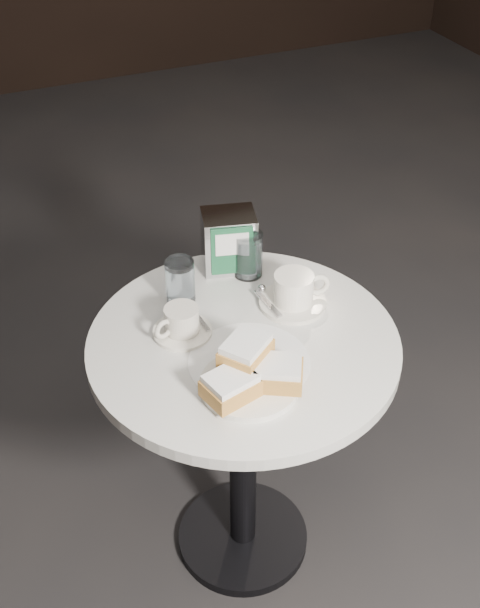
% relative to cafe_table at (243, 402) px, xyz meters
% --- Properties ---
extents(ground, '(7.00, 7.00, 0.00)m').
position_rel_cafe_table_xyz_m(ground, '(0.00, 0.00, -0.55)').
color(ground, black).
rests_on(ground, ground).
extents(cafe_table, '(0.70, 0.70, 0.74)m').
position_rel_cafe_table_xyz_m(cafe_table, '(0.00, 0.00, 0.00)').
color(cafe_table, black).
rests_on(cafe_table, ground).
extents(sugar_spill, '(0.29, 0.29, 0.00)m').
position_rel_cafe_table_xyz_m(sugar_spill, '(-0.02, -0.07, 0.20)').
color(sugar_spill, white).
rests_on(sugar_spill, cafe_table).
extents(beignet_plate, '(0.23, 0.22, 0.10)m').
position_rel_cafe_table_xyz_m(beignet_plate, '(-0.05, -0.15, 0.23)').
color(beignet_plate, silver).
rests_on(beignet_plate, cafe_table).
extents(coffee_cup_left, '(0.17, 0.17, 0.07)m').
position_rel_cafe_table_xyz_m(coffee_cup_left, '(-0.12, 0.07, 0.23)').
color(coffee_cup_left, white).
rests_on(coffee_cup_left, cafe_table).
extents(coffee_cup_right, '(0.18, 0.18, 0.08)m').
position_rel_cafe_table_xyz_m(coffee_cup_right, '(0.16, 0.07, 0.23)').
color(coffee_cup_right, silver).
rests_on(coffee_cup_right, cafe_table).
extents(water_glass_left, '(0.09, 0.09, 0.11)m').
position_rel_cafe_table_xyz_m(water_glass_left, '(-0.08, 0.19, 0.25)').
color(water_glass_left, white).
rests_on(water_glass_left, cafe_table).
extents(water_glass_right, '(0.09, 0.09, 0.12)m').
position_rel_cafe_table_xyz_m(water_glass_right, '(0.11, 0.23, 0.25)').
color(water_glass_right, silver).
rests_on(water_glass_right, cafe_table).
extents(napkin_dispenser, '(0.15, 0.13, 0.15)m').
position_rel_cafe_table_xyz_m(napkin_dispenser, '(0.08, 0.28, 0.27)').
color(napkin_dispenser, silver).
rests_on(napkin_dispenser, cafe_table).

